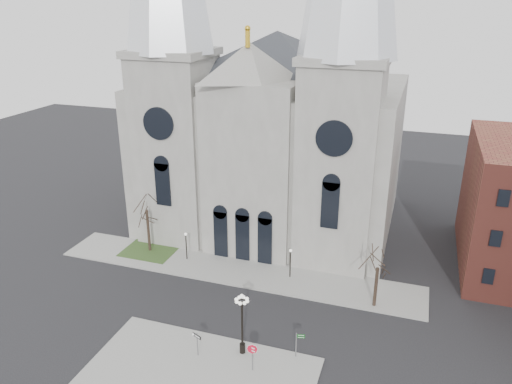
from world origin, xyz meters
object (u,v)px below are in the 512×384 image
(stop_sign, at_px, (252,352))
(one_way_sign, at_px, (197,340))
(street_name_sign, at_px, (297,343))
(globe_lamp, at_px, (242,317))

(stop_sign, height_order, one_way_sign, stop_sign)
(one_way_sign, xyz_separation_m, street_name_sign, (7.78, 2.43, -0.12))
(stop_sign, distance_m, globe_lamp, 2.88)
(stop_sign, distance_m, one_way_sign, 4.87)
(globe_lamp, distance_m, street_name_sign, 5.01)
(stop_sign, relative_size, one_way_sign, 1.15)
(globe_lamp, relative_size, street_name_sign, 2.46)
(street_name_sign, bearing_deg, one_way_sign, -177.87)
(stop_sign, bearing_deg, globe_lamp, 142.88)
(stop_sign, bearing_deg, street_name_sign, 54.94)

